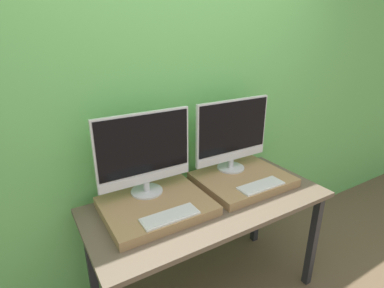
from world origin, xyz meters
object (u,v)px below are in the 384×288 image
Objects in this scene: keyboard_left at (170,216)px; monitor_right at (232,133)px; keyboard_right at (261,185)px; monitor_left at (145,152)px.

monitor_right reaches higher than keyboard_left.
keyboard_right is at bearing 0.00° from keyboard_left.
monitor_left is at bearing 90.00° from keyboard_left.
monitor_right is 0.42m from keyboard_right.
monitor_left reaches higher than keyboard_left.
monitor_left is at bearing 180.00° from monitor_right.
monitor_right is at bearing 90.00° from keyboard_right.
keyboard_left is at bearing 180.00° from keyboard_right.
monitor_right is (0.67, 0.00, 0.00)m from monitor_left.
monitor_left reaches higher than keyboard_right.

